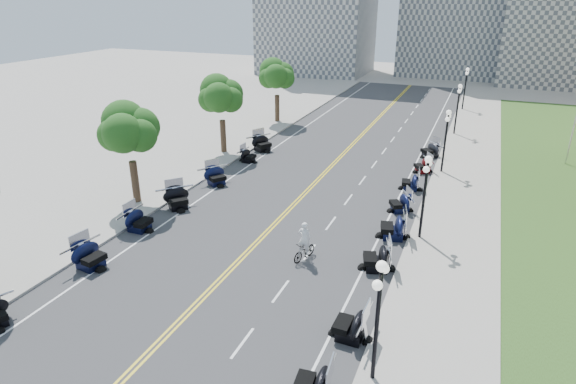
% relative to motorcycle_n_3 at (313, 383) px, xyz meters
% --- Properties ---
extents(ground, '(160.00, 160.00, 0.00)m').
position_rel_motorcycle_n_3_xyz_m(ground, '(-6.85, 9.66, -0.71)').
color(ground, gray).
extents(road, '(16.00, 90.00, 0.01)m').
position_rel_motorcycle_n_3_xyz_m(road, '(-6.85, 19.66, -0.71)').
color(road, '#333335').
rests_on(road, ground).
extents(centerline_yellow_a, '(0.12, 90.00, 0.00)m').
position_rel_motorcycle_n_3_xyz_m(centerline_yellow_a, '(-6.97, 19.66, -0.70)').
color(centerline_yellow_a, yellow).
rests_on(centerline_yellow_a, road).
extents(centerline_yellow_b, '(0.12, 90.00, 0.00)m').
position_rel_motorcycle_n_3_xyz_m(centerline_yellow_b, '(-6.73, 19.66, -0.70)').
color(centerline_yellow_b, yellow).
rests_on(centerline_yellow_b, road).
extents(edge_line_north, '(0.12, 90.00, 0.00)m').
position_rel_motorcycle_n_3_xyz_m(edge_line_north, '(-0.45, 19.66, -0.70)').
color(edge_line_north, white).
rests_on(edge_line_north, road).
extents(edge_line_south, '(0.12, 90.00, 0.00)m').
position_rel_motorcycle_n_3_xyz_m(edge_line_south, '(-13.25, 19.66, -0.70)').
color(edge_line_south, white).
rests_on(edge_line_south, road).
extents(lane_dash_4, '(0.12, 2.00, 0.00)m').
position_rel_motorcycle_n_3_xyz_m(lane_dash_4, '(-3.65, 1.66, -0.70)').
color(lane_dash_4, white).
rests_on(lane_dash_4, road).
extents(lane_dash_5, '(0.12, 2.00, 0.00)m').
position_rel_motorcycle_n_3_xyz_m(lane_dash_5, '(-3.65, 5.66, -0.70)').
color(lane_dash_5, white).
rests_on(lane_dash_5, road).
extents(lane_dash_6, '(0.12, 2.00, 0.00)m').
position_rel_motorcycle_n_3_xyz_m(lane_dash_6, '(-3.65, 9.66, -0.70)').
color(lane_dash_6, white).
rests_on(lane_dash_6, road).
extents(lane_dash_7, '(0.12, 2.00, 0.00)m').
position_rel_motorcycle_n_3_xyz_m(lane_dash_7, '(-3.65, 13.66, -0.70)').
color(lane_dash_7, white).
rests_on(lane_dash_7, road).
extents(lane_dash_8, '(0.12, 2.00, 0.00)m').
position_rel_motorcycle_n_3_xyz_m(lane_dash_8, '(-3.65, 17.66, -0.70)').
color(lane_dash_8, white).
rests_on(lane_dash_8, road).
extents(lane_dash_9, '(0.12, 2.00, 0.00)m').
position_rel_motorcycle_n_3_xyz_m(lane_dash_9, '(-3.65, 21.66, -0.70)').
color(lane_dash_9, white).
rests_on(lane_dash_9, road).
extents(lane_dash_10, '(0.12, 2.00, 0.00)m').
position_rel_motorcycle_n_3_xyz_m(lane_dash_10, '(-3.65, 25.66, -0.70)').
color(lane_dash_10, white).
rests_on(lane_dash_10, road).
extents(lane_dash_11, '(0.12, 2.00, 0.00)m').
position_rel_motorcycle_n_3_xyz_m(lane_dash_11, '(-3.65, 29.66, -0.70)').
color(lane_dash_11, white).
rests_on(lane_dash_11, road).
extents(lane_dash_12, '(0.12, 2.00, 0.00)m').
position_rel_motorcycle_n_3_xyz_m(lane_dash_12, '(-3.65, 33.66, -0.70)').
color(lane_dash_12, white).
rests_on(lane_dash_12, road).
extents(lane_dash_13, '(0.12, 2.00, 0.00)m').
position_rel_motorcycle_n_3_xyz_m(lane_dash_13, '(-3.65, 37.66, -0.70)').
color(lane_dash_13, white).
rests_on(lane_dash_13, road).
extents(lane_dash_14, '(0.12, 2.00, 0.00)m').
position_rel_motorcycle_n_3_xyz_m(lane_dash_14, '(-3.65, 41.66, -0.70)').
color(lane_dash_14, white).
rests_on(lane_dash_14, road).
extents(lane_dash_15, '(0.12, 2.00, 0.00)m').
position_rel_motorcycle_n_3_xyz_m(lane_dash_15, '(-3.65, 45.66, -0.70)').
color(lane_dash_15, white).
rests_on(lane_dash_15, road).
extents(lane_dash_16, '(0.12, 2.00, 0.00)m').
position_rel_motorcycle_n_3_xyz_m(lane_dash_16, '(-3.65, 49.66, -0.70)').
color(lane_dash_16, white).
rests_on(lane_dash_16, road).
extents(lane_dash_17, '(0.12, 2.00, 0.00)m').
position_rel_motorcycle_n_3_xyz_m(lane_dash_17, '(-3.65, 53.66, -0.70)').
color(lane_dash_17, white).
rests_on(lane_dash_17, road).
extents(lane_dash_18, '(0.12, 2.00, 0.00)m').
position_rel_motorcycle_n_3_xyz_m(lane_dash_18, '(-3.65, 57.66, -0.70)').
color(lane_dash_18, white).
rests_on(lane_dash_18, road).
extents(lane_dash_19, '(0.12, 2.00, 0.00)m').
position_rel_motorcycle_n_3_xyz_m(lane_dash_19, '(-3.65, 61.66, -0.70)').
color(lane_dash_19, white).
rests_on(lane_dash_19, road).
extents(sidewalk_north, '(5.00, 90.00, 0.15)m').
position_rel_motorcycle_n_3_xyz_m(sidewalk_north, '(3.65, 19.66, -0.64)').
color(sidewalk_north, '#9E9991').
rests_on(sidewalk_north, ground).
extents(sidewalk_south, '(5.00, 90.00, 0.15)m').
position_rel_motorcycle_n_3_xyz_m(sidewalk_south, '(-17.35, 19.66, -0.64)').
color(sidewalk_south, '#9E9991').
rests_on(sidewalk_south, ground).
extents(lawn, '(9.00, 60.00, 0.10)m').
position_rel_motorcycle_n_3_xyz_m(lawn, '(10.65, 27.66, -0.66)').
color(lawn, '#356023').
rests_on(lawn, ground).
extents(street_lamp_1, '(0.50, 1.20, 4.90)m').
position_rel_motorcycle_n_3_xyz_m(street_lamp_1, '(1.75, 1.66, 1.89)').
color(street_lamp_1, black).
rests_on(street_lamp_1, sidewalk_north).
extents(street_lamp_2, '(0.50, 1.20, 4.90)m').
position_rel_motorcycle_n_3_xyz_m(street_lamp_2, '(1.75, 13.66, 1.89)').
color(street_lamp_2, black).
rests_on(street_lamp_2, sidewalk_north).
extents(street_lamp_3, '(0.50, 1.20, 4.90)m').
position_rel_motorcycle_n_3_xyz_m(street_lamp_3, '(1.75, 25.66, 1.89)').
color(street_lamp_3, black).
rests_on(street_lamp_3, sidewalk_north).
extents(street_lamp_4, '(0.50, 1.20, 4.90)m').
position_rel_motorcycle_n_3_xyz_m(street_lamp_4, '(1.75, 37.66, 1.89)').
color(street_lamp_4, black).
rests_on(street_lamp_4, sidewalk_north).
extents(street_lamp_5, '(0.50, 1.20, 4.90)m').
position_rel_motorcycle_n_3_xyz_m(street_lamp_5, '(1.75, 49.66, 1.89)').
color(street_lamp_5, black).
rests_on(street_lamp_5, sidewalk_north).
extents(tree_2, '(4.80, 4.80, 9.20)m').
position_rel_motorcycle_n_3_xyz_m(tree_2, '(-16.85, 11.66, 4.04)').
color(tree_2, '#235619').
rests_on(tree_2, sidewalk_south).
extents(tree_3, '(4.80, 4.80, 9.20)m').
position_rel_motorcycle_n_3_xyz_m(tree_3, '(-16.85, 23.66, 4.04)').
color(tree_3, '#235619').
rests_on(tree_3, sidewalk_south).
extents(tree_4, '(4.80, 4.80, 9.20)m').
position_rel_motorcycle_n_3_xyz_m(tree_4, '(-16.85, 35.66, 4.04)').
color(tree_4, '#235619').
rests_on(tree_4, sidewalk_south).
extents(motorcycle_n_3, '(2.22, 2.22, 1.43)m').
position_rel_motorcycle_n_3_xyz_m(motorcycle_n_3, '(0.00, 0.00, 0.00)').
color(motorcycle_n_3, black).
rests_on(motorcycle_n_3, road).
extents(motorcycle_n_4, '(2.14, 2.14, 1.46)m').
position_rel_motorcycle_n_3_xyz_m(motorcycle_n_4, '(0.35, 3.66, 0.02)').
color(motorcycle_n_4, black).
rests_on(motorcycle_n_4, road).
extents(motorcycle_n_5, '(2.64, 2.64, 1.49)m').
position_rel_motorcycle_n_3_xyz_m(motorcycle_n_5, '(0.16, 9.40, 0.03)').
color(motorcycle_n_5, black).
rests_on(motorcycle_n_5, road).
extents(motorcycle_n_6, '(2.68, 2.68, 1.56)m').
position_rel_motorcycle_n_3_xyz_m(motorcycle_n_6, '(0.27, 13.20, 0.07)').
color(motorcycle_n_6, black).
rests_on(motorcycle_n_6, road).
extents(motorcycle_n_7, '(2.60, 2.60, 1.34)m').
position_rel_motorcycle_n_3_xyz_m(motorcycle_n_7, '(-0.00, 17.06, -0.04)').
color(motorcycle_n_7, black).
rests_on(motorcycle_n_7, road).
extents(motorcycle_n_8, '(2.18, 2.18, 1.33)m').
position_rel_motorcycle_n_3_xyz_m(motorcycle_n_8, '(0.01, 21.16, -0.05)').
color(motorcycle_n_8, black).
rests_on(motorcycle_n_8, road).
extents(motorcycle_n_9, '(2.51, 2.51, 1.27)m').
position_rel_motorcycle_n_3_xyz_m(motorcycle_n_9, '(0.33, 25.24, -0.08)').
color(motorcycle_n_9, '#590A0C').
rests_on(motorcycle_n_9, road).
extents(motorcycle_n_10, '(2.82, 2.82, 1.40)m').
position_rel_motorcycle_n_3_xyz_m(motorcycle_n_10, '(0.37, 29.44, -0.01)').
color(motorcycle_n_10, black).
rests_on(motorcycle_n_10, road).
extents(motorcycle_s_4, '(2.43, 2.43, 1.50)m').
position_rel_motorcycle_n_3_xyz_m(motorcycle_s_4, '(-13.71, 3.94, 0.04)').
color(motorcycle_s_4, black).
rests_on(motorcycle_s_4, road).
extents(motorcycle_s_5, '(2.07, 2.07, 1.44)m').
position_rel_motorcycle_n_3_xyz_m(motorcycle_s_5, '(-14.08, 8.37, 0.01)').
color(motorcycle_s_5, black).
rests_on(motorcycle_s_5, road).
extents(motorcycle_s_6, '(3.08, 3.08, 1.53)m').
position_rel_motorcycle_n_3_xyz_m(motorcycle_s_6, '(-13.80, 11.98, 0.05)').
color(motorcycle_s_6, black).
rests_on(motorcycle_s_6, road).
extents(motorcycle_s_7, '(2.92, 2.92, 1.47)m').
position_rel_motorcycle_n_3_xyz_m(motorcycle_s_7, '(-13.61, 16.72, 0.02)').
color(motorcycle_s_7, black).
rests_on(motorcycle_s_7, road).
extents(motorcycle_s_8, '(1.89, 1.89, 1.24)m').
position_rel_motorcycle_n_3_xyz_m(motorcycle_s_8, '(-13.71, 22.26, -0.10)').
color(motorcycle_s_8, black).
rests_on(motorcycle_s_8, road).
extents(motorcycle_s_9, '(3.07, 3.07, 1.56)m').
position_rel_motorcycle_n_3_xyz_m(motorcycle_s_9, '(-13.95, 25.56, 0.07)').
color(motorcycle_s_9, black).
rests_on(motorcycle_s_9, road).
extents(bicycle, '(1.01, 1.82, 1.05)m').
position_rel_motorcycle_n_3_xyz_m(bicycle, '(-3.65, 8.90, -0.19)').
color(bicycle, '#A51414').
rests_on(bicycle, road).
extents(cyclist_rider, '(0.69, 0.45, 1.89)m').
position_rel_motorcycle_n_3_xyz_m(cyclist_rider, '(-3.65, 8.90, 1.28)').
color(cyclist_rider, white).
rests_on(cyclist_rider, bicycle).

